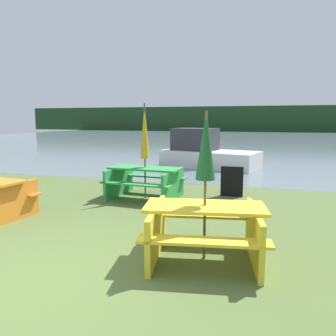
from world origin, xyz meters
The scene contains 9 objects.
ground_plane centered at (0.00, 0.00, 0.00)m, with size 60.00×60.00×0.00m, color #516633.
water centered at (0.00, 31.36, 0.00)m, with size 60.00×50.00×0.00m.
far_treeline centered at (0.00, 51.36, 2.00)m, with size 80.00×1.60×4.00m.
picnic_table_yellow centered at (1.82, 1.29, 0.46)m, with size 1.82×1.63×0.76m.
picnic_table_green centered at (-0.20, 4.37, 0.46)m, with size 1.84×1.51×0.76m.
umbrella_gold centered at (-0.20, 4.37, 1.61)m, with size 0.22×0.22×2.28m.
umbrella_darkgreen centered at (1.82, 1.29, 1.54)m, with size 0.27×0.27×2.02m.
boat centered at (0.24, 10.19, 0.55)m, with size 4.14×2.68×1.54m.
signboard centered at (1.81, 5.15, 0.38)m, with size 0.55×0.08×0.75m.
Camera 1 is at (2.57, -2.97, 1.91)m, focal length 35.00 mm.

